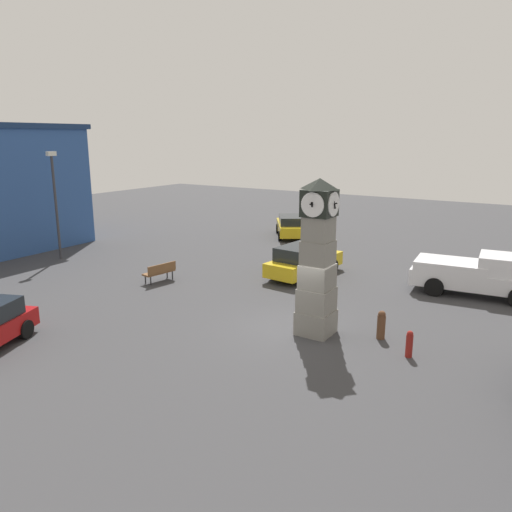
# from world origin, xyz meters

# --- Properties ---
(ground_plane) EXTENTS (81.10, 81.10, 0.00)m
(ground_plane) POSITION_xyz_m (0.00, 0.00, 0.00)
(ground_plane) COLOR #38383A
(clock_tower) EXTENTS (1.35, 1.31, 5.37)m
(clock_tower) POSITION_xyz_m (0.10, -0.71, 2.53)
(clock_tower) COLOR gray
(clock_tower) RESTS_ON ground_plane
(bollard_near_tower) EXTENTS (0.28, 0.28, 1.00)m
(bollard_near_tower) POSITION_xyz_m (0.86, -2.78, 0.50)
(bollard_near_tower) COLOR brown
(bollard_near_tower) RESTS_ON ground_plane
(bollard_mid_row) EXTENTS (0.21, 0.21, 0.86)m
(bollard_mid_row) POSITION_xyz_m (-0.08, -4.00, 0.44)
(bollard_mid_row) COLOR maroon
(bollard_mid_row) RESTS_ON ground_plane
(car_far_lot) EXTENTS (4.63, 3.90, 1.47)m
(car_far_lot) POSITION_xyz_m (14.76, 8.20, 0.76)
(car_far_lot) COLOR gold
(car_far_lot) RESTS_ON ground_plane
(car_end_of_row) EXTENTS (4.73, 2.18, 1.57)m
(car_end_of_row) POSITION_xyz_m (6.37, 3.00, 0.79)
(car_end_of_row) COLOR gold
(car_end_of_row) RESTS_ON ground_plane
(pickup_truck) EXTENTS (2.54, 5.57, 1.85)m
(pickup_truck) POSITION_xyz_m (7.74, -4.71, 0.93)
(pickup_truck) COLOR silver
(pickup_truck) RESTS_ON ground_plane
(bench) EXTENTS (1.66, 0.77, 0.90)m
(bench) POSITION_xyz_m (1.87, 8.23, 0.52)
(bench) COLOR brown
(bench) RESTS_ON ground_plane
(street_lamp_near_road) EXTENTS (0.50, 0.24, 5.90)m
(street_lamp_near_road) POSITION_xyz_m (2.29, 16.15, 3.44)
(street_lamp_near_road) COLOR #333338
(street_lamp_near_road) RESTS_ON ground_plane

